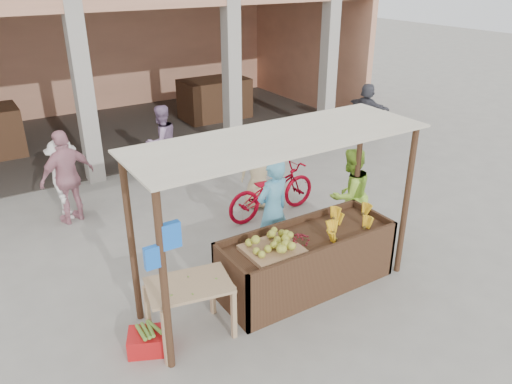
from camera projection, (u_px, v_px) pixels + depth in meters
ground at (278, 296)px, 7.21m from camera, size 60.00×60.00×0.00m
market_building at (87, 34)px, 12.96m from camera, size 14.40×6.40×4.20m
fruit_stall at (306, 262)px, 7.28m from camera, size 2.60×0.95×0.80m
stall_awning at (277, 168)px, 6.42m from camera, size 4.09×1.35×2.39m
banana_heap at (347, 221)px, 7.39m from camera, size 0.99×0.54×0.18m
melon_tray at (272, 246)px, 6.75m from camera, size 0.75×0.65×0.20m
berry_heap at (298, 238)px, 7.00m from camera, size 0.40×0.33×0.13m
side_table at (189, 293)px, 6.14m from camera, size 1.13×0.86×0.82m
papaya_pile at (188, 276)px, 6.03m from camera, size 0.77×0.44×0.22m
red_crate at (149, 341)px, 6.15m from camera, size 0.61×0.54×0.26m
plantain_bundle at (148, 330)px, 6.08m from camera, size 0.40×0.28×0.08m
produce_sacks at (259, 140)px, 12.53m from camera, size 0.87×0.54×0.66m
vendor_blue at (273, 207)px, 7.78m from camera, size 0.76×0.61×1.83m
vendor_green at (350, 192)px, 8.38m from camera, size 0.84×0.49×1.73m
motorcycle at (272, 189)px, 9.33m from camera, size 0.80×2.05×1.05m
shopper_a at (64, 176)px, 9.14m from camera, size 0.91×1.18×1.65m
shopper_b at (67, 174)px, 8.93m from camera, size 1.22×0.86×1.87m
shopper_c at (259, 168)px, 9.53m from camera, size 0.93×0.89×1.63m
shopper_d at (367, 107)px, 13.86m from camera, size 0.77×1.42×1.46m
shopper_f at (162, 138)px, 10.92m from camera, size 0.95×0.69×1.76m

